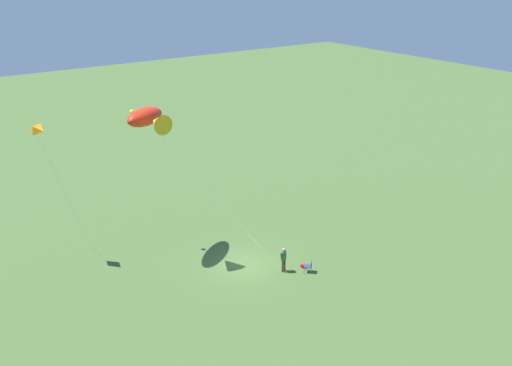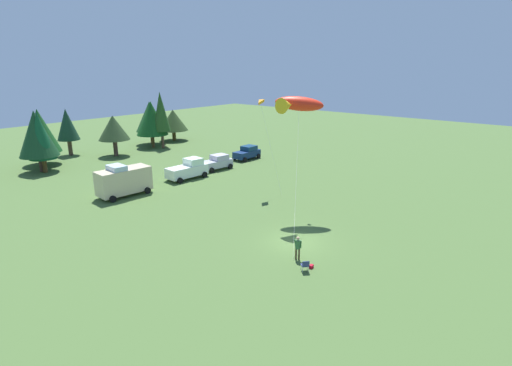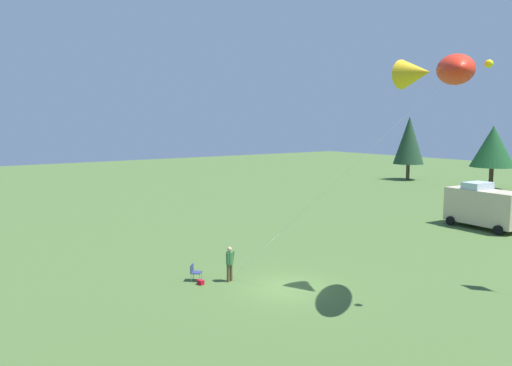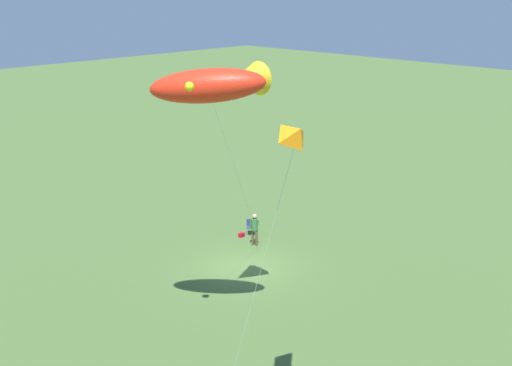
{
  "view_description": "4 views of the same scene",
  "coord_description": "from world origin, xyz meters",
  "px_view_note": "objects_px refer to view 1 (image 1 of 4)",
  "views": [
    {
      "loc": [
        -30.16,
        20.55,
        20.06
      ],
      "look_at": [
        -1.85,
        0.21,
        6.66
      ],
      "focal_mm": 42.0,
      "sensor_mm": 36.0,
      "label": 1
    },
    {
      "loc": [
        -23.65,
        -15.6,
        13.15
      ],
      "look_at": [
        -3.56,
        1.05,
        5.36
      ],
      "focal_mm": 28.0,
      "sensor_mm": 36.0,
      "label": 2
    },
    {
      "loc": [
        17.67,
        -14.45,
        7.77
      ],
      "look_at": [
        -2.75,
        0.16,
        4.69
      ],
      "focal_mm": 35.0,
      "sensor_mm": 36.0,
      "label": 3
    },
    {
      "loc": [
        22.58,
        22.74,
        13.64
      ],
      "look_at": [
        -0.98,
        -0.28,
        4.0
      ],
      "focal_mm": 50.0,
      "sensor_mm": 36.0,
      "label": 4
    }
  ],
  "objects_px": {
    "backpack_on_grass": "(303,266)",
    "folding_chair": "(309,265)",
    "person_kite_flyer": "(284,258)",
    "kite_large_fish": "(148,118)",
    "kite_delta_orange": "(33,130)"
  },
  "relations": [
    {
      "from": "person_kite_flyer",
      "to": "kite_delta_orange",
      "type": "height_order",
      "value": "kite_delta_orange"
    },
    {
      "from": "person_kite_flyer",
      "to": "backpack_on_grass",
      "type": "height_order",
      "value": "person_kite_flyer"
    },
    {
      "from": "person_kite_flyer",
      "to": "folding_chair",
      "type": "xyz_separation_m",
      "value": [
        -1.1,
        -1.35,
        -0.53
      ]
    },
    {
      "from": "kite_large_fish",
      "to": "kite_delta_orange",
      "type": "relative_size",
      "value": 1.08
    },
    {
      "from": "kite_delta_orange",
      "to": "kite_large_fish",
      "type": "bearing_deg",
      "value": -114.99
    },
    {
      "from": "kite_large_fish",
      "to": "kite_delta_orange",
      "type": "height_order",
      "value": "kite_large_fish"
    },
    {
      "from": "person_kite_flyer",
      "to": "backpack_on_grass",
      "type": "distance_m",
      "value": 1.72
    },
    {
      "from": "backpack_on_grass",
      "to": "kite_delta_orange",
      "type": "distance_m",
      "value": 19.97
    },
    {
      "from": "person_kite_flyer",
      "to": "folding_chair",
      "type": "height_order",
      "value": "person_kite_flyer"
    },
    {
      "from": "folding_chair",
      "to": "backpack_on_grass",
      "type": "distance_m",
      "value": 0.78
    },
    {
      "from": "backpack_on_grass",
      "to": "kite_delta_orange",
      "type": "relative_size",
      "value": 0.03
    },
    {
      "from": "person_kite_flyer",
      "to": "kite_delta_orange",
      "type": "distance_m",
      "value": 18.36
    },
    {
      "from": "backpack_on_grass",
      "to": "folding_chair",
      "type": "bearing_deg",
      "value": 175.91
    },
    {
      "from": "folding_chair",
      "to": "kite_delta_orange",
      "type": "bearing_deg",
      "value": 2.5
    },
    {
      "from": "person_kite_flyer",
      "to": "backpack_on_grass",
      "type": "relative_size",
      "value": 5.44
    }
  ]
}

